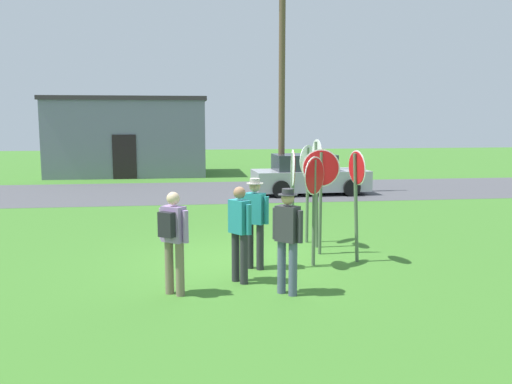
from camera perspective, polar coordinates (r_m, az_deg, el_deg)
name	(u,v)px	position (r m, az deg, el deg)	size (l,w,h in m)	color
ground_plane	(247,262)	(10.84, -0.91, -7.45)	(80.00, 80.00, 0.00)	#3D7528
street_asphalt	(216,191)	(21.30, -4.20, 0.06)	(60.00, 6.40, 0.01)	#4C4C51
building_background	(129,136)	(28.45, -13.29, 5.77)	(7.84, 4.58, 3.92)	slate
utility_pole	(282,70)	(20.61, 2.76, 12.74)	(1.80, 0.24, 8.91)	brown
parked_car_on_street	(309,176)	(20.59, 5.57, 1.70)	(4.37, 2.15, 1.51)	#A5A8AD
stop_sign_leaning_left	(314,192)	(10.39, 6.19, 0.02)	(0.51, 0.55, 2.13)	#51664C
stop_sign_rear_left	(321,183)	(11.30, 6.85, 0.99)	(0.78, 0.13, 2.22)	#51664C
stop_sign_rear_right	(356,187)	(10.78, 10.55, 0.51)	(0.19, 0.69, 2.23)	#51664C
stop_sign_low_front	(317,176)	(11.88, 6.44, 1.66)	(0.13, 0.62, 2.40)	#51664C
stop_sign_nearest	(307,177)	(12.37, 5.45, 1.58)	(0.48, 0.51, 2.25)	#51664C
stop_sign_leaning_right	(293,189)	(10.18, 3.88, 0.33)	(0.09, 0.68, 2.27)	#51664C
person_in_blue	(255,218)	(10.18, -0.12, -2.77)	(0.49, 0.38, 1.74)	#2D2D33
person_in_teal	(173,236)	(8.77, -8.75, -4.59)	(0.48, 0.47, 1.69)	#7A6B56
person_on_left	(240,229)	(9.35, -1.75, -3.93)	(0.39, 0.48, 1.69)	#2D2D33
person_in_dark_shirt	(287,235)	(8.73, 3.34, -4.57)	(0.43, 0.43, 1.74)	#4C5670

